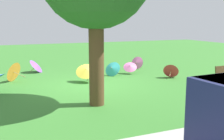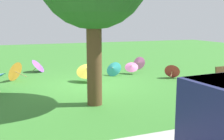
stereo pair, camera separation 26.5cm
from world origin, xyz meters
The scene contains 8 objects.
ground centered at (0.00, 0.00, 0.00)m, with size 40.00×40.00×0.00m, color #387A2D.
parasol_pink_1 centered at (-3.33, -2.53, 0.32)m, with size 0.63×0.70×0.64m.
parasol_red_0 centered at (-3.68, -0.07, 0.32)m, with size 0.75×0.73×0.64m.
parasol_purple_0 centered at (1.43, -3.53, 0.32)m, with size 0.86×0.94×0.65m.
parasol_pink_3 centered at (-2.42, -1.46, 0.35)m, with size 0.78×0.75×0.58m.
parasol_teal_3 centered at (-1.51, -1.39, 0.33)m, with size 0.83×0.87×0.65m.
parasol_yellow_1 centered at (-0.07, -0.56, 0.49)m, with size 1.08×1.05×0.79m.
parasol_orange_2 centered at (2.60, -1.87, 0.40)m, with size 0.88×0.87×0.81m.
Camera 2 is at (2.83, 9.64, 2.37)m, focal length 43.96 mm.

